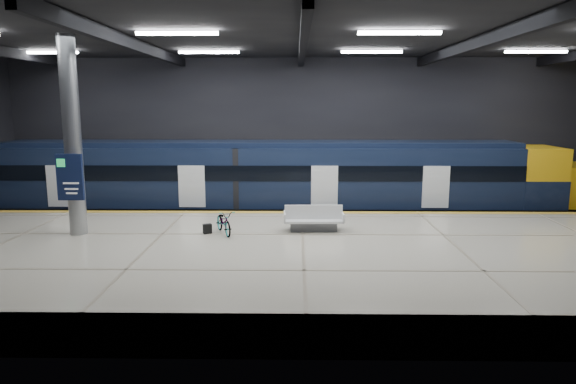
{
  "coord_description": "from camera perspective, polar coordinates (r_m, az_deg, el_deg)",
  "views": [
    {
      "loc": [
        -0.24,
        -18.73,
        5.68
      ],
      "look_at": [
        -0.55,
        1.5,
        2.2
      ],
      "focal_mm": 32.0,
      "sensor_mm": 36.0,
      "label": 1
    }
  ],
  "objects": [
    {
      "name": "info_column",
      "position": [
        19.37,
        -22.85,
        5.39
      ],
      "size": [
        0.9,
        0.78,
        6.9
      ],
      "color": "#9EA0A5",
      "rests_on": "platform"
    },
    {
      "name": "room_shell",
      "position": [
        18.73,
        1.63,
        9.88
      ],
      "size": [
        30.1,
        16.1,
        8.05
      ],
      "color": "black",
      "rests_on": "ground"
    },
    {
      "name": "rails",
      "position": [
        24.87,
        1.41,
        -3.26
      ],
      "size": [
        30.0,
        1.52,
        0.16
      ],
      "color": "gray",
      "rests_on": "ground"
    },
    {
      "name": "safety_strip",
      "position": [
        21.96,
        1.49,
        -2.26
      ],
      "size": [
        30.0,
        0.4,
        0.01
      ],
      "primitive_type": "cube",
      "color": "gold",
      "rests_on": "platform"
    },
    {
      "name": "bicycle",
      "position": [
        18.45,
        -7.13,
        -3.3
      ],
      "size": [
        1.19,
        1.75,
        0.87
      ],
      "primitive_type": "imported",
      "rotation": [
        0.0,
        0.0,
        0.41
      ],
      "color": "#99999E",
      "rests_on": "platform"
    },
    {
      "name": "bench",
      "position": [
        18.77,
        2.85,
        -3.32
      ],
      "size": [
        2.2,
        0.97,
        0.96
      ],
      "rotation": [
        0.0,
        0.0,
        0.03
      ],
      "color": "#595B60",
      "rests_on": "platform"
    },
    {
      "name": "ground",
      "position": [
        19.57,
        1.56,
        -7.11
      ],
      "size": [
        30.0,
        30.0,
        0.0
      ],
      "primitive_type": "plane",
      "color": "black",
      "rests_on": "ground"
    },
    {
      "name": "pannier_bag",
      "position": [
        18.6,
        -8.95,
        -4.06
      ],
      "size": [
        0.35,
        0.29,
        0.35
      ],
      "primitive_type": "cube",
      "rotation": [
        0.0,
        0.0,
        0.42
      ],
      "color": "black",
      "rests_on": "platform"
    },
    {
      "name": "platform",
      "position": [
        17.02,
        1.66,
        -7.78
      ],
      "size": [
        30.0,
        11.0,
        1.1
      ],
      "primitive_type": "cube",
      "color": "#B3AA98",
      "rests_on": "ground"
    },
    {
      "name": "train",
      "position": [
        24.49,
        1.08,
        1.26
      ],
      "size": [
        29.4,
        2.84,
        3.79
      ],
      "color": "black",
      "rests_on": "ground"
    }
  ]
}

